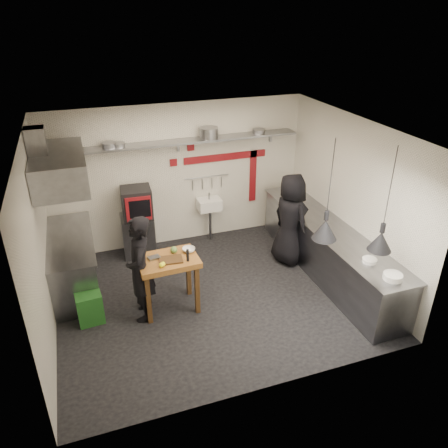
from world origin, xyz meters
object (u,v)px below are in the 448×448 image
object	(u,v)px
green_bin	(89,307)
combi_oven	(137,203)
prep_table	(169,283)
chef_right	(290,219)
chef_left	(140,269)
oven_stand	(139,235)

from	to	relation	value
green_bin	combi_oven	bearing A→B (deg)	58.31
green_bin	prep_table	size ratio (longest dim) A/B	0.54
green_bin	chef_right	size ratio (longest dim) A/B	0.29
combi_oven	chef_left	distance (m)	1.94
chef_left	chef_right	bearing A→B (deg)	115.27
chef_left	prep_table	bearing A→B (deg)	108.56
combi_oven	prep_table	bearing A→B (deg)	-81.57
oven_stand	prep_table	xyz separation A→B (m)	(0.18, -1.88, 0.06)
oven_stand	chef_left	size ratio (longest dim) A/B	0.47
prep_table	chef_right	size ratio (longest dim) A/B	0.53
combi_oven	green_bin	bearing A→B (deg)	-118.21
prep_table	chef_right	xyz separation A→B (m)	(2.43, 0.68, 0.41)
combi_oven	chef_left	bearing A→B (deg)	-94.70
chef_left	chef_right	world-z (taller)	chef_right
oven_stand	prep_table	distance (m)	1.89
combi_oven	prep_table	world-z (taller)	combi_oven
green_bin	prep_table	bearing A→B (deg)	-4.55
oven_stand	green_bin	world-z (taller)	oven_stand
oven_stand	combi_oven	xyz separation A→B (m)	(0.02, -0.04, 0.69)
chef_right	prep_table	bearing A→B (deg)	92.32
oven_stand	chef_left	distance (m)	2.01
green_bin	chef_right	xyz separation A→B (m)	(3.67, 0.58, 0.62)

